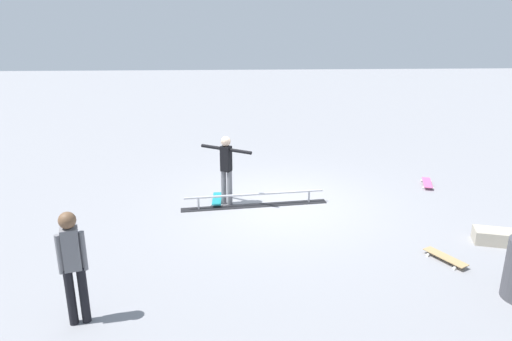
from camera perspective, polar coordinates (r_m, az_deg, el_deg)
name	(u,v)px	position (r m, az deg, el deg)	size (l,w,h in m)	color
ground_plane	(279,205)	(10.64, 2.83, -4.17)	(60.00, 60.00, 0.00)	gray
grind_rail	(255,200)	(10.50, -0.15, -3.67)	(3.31, 0.62, 0.31)	black
skater_main	(226,166)	(10.34, -3.65, 0.59)	(1.12, 0.74, 1.59)	slate
skateboard_main	(217,199)	(10.79, -4.79, -3.47)	(0.27, 0.80, 0.09)	teal
bystander_grey_shirt	(73,262)	(6.76, -21.46, -10.38)	(0.38, 0.24, 1.65)	black
loose_skateboard_pink	(427,183)	(12.56, 20.18, -1.42)	(0.43, 0.82, 0.09)	#E05993
loose_skateboard_natural	(445,257)	(8.86, 22.11, -9.79)	(0.55, 0.80, 0.09)	tan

